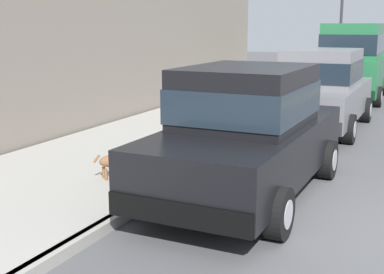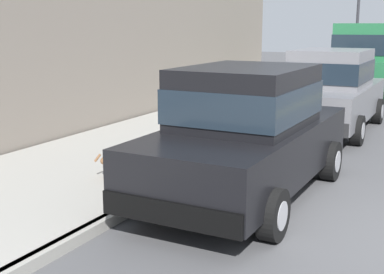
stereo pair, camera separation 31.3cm
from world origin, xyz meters
The scene contains 8 objects.
curb centered at (-3.20, 0.00, 0.07)m, with size 0.16×64.00×0.14m, color gray.
sidewalk centered at (-5.00, 0.00, 0.07)m, with size 3.60×64.00×0.14m, color #99968E.
car_black_sedan centered at (-2.08, 0.57, 0.98)m, with size 2.08×4.62×1.92m.
car_grey_sedan centered at (-2.13, 6.14, 0.98)m, with size 2.05×4.60×1.92m.
car_green_van centered at (-2.22, 11.81, 1.39)m, with size 2.23×4.95×2.52m.
dog_brown centered at (-4.07, 0.17, 0.43)m, with size 0.51×0.62×0.49m.
street_lamp centered at (-3.55, 16.91, 2.91)m, with size 0.36×0.36×4.42m.
building_facade centered at (-7.10, 4.36, 1.83)m, with size 0.50×20.00×3.66m, color slate.
Camera 1 is at (0.33, -6.54, 2.51)m, focal length 49.18 mm.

